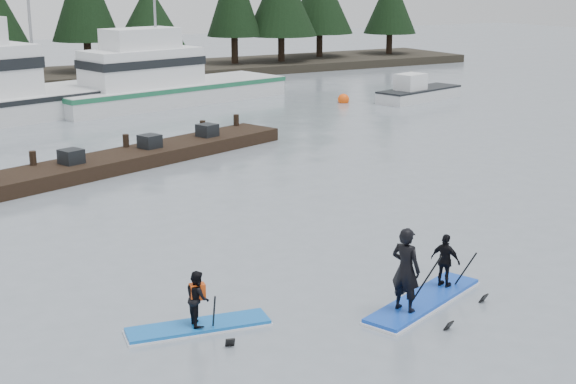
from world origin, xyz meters
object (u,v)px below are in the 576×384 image
paddleboard_solo (198,310)px  paddleboard_duo (421,278)px  floating_dock (119,161)px  fishing_boat_medium (163,93)px

paddleboard_solo → paddleboard_duo: bearing=-5.9°
floating_dock → paddleboard_duo: (1.50, -15.59, 0.38)m
fishing_boat_medium → paddleboard_solo: (-10.13, -28.04, -0.18)m
paddleboard_duo → fishing_boat_medium: bearing=58.4°
paddleboard_solo → paddleboard_duo: paddleboard_duo is taller
fishing_boat_medium → paddleboard_solo: bearing=-123.2°
fishing_boat_medium → paddleboard_solo: fishing_boat_medium is taller
floating_dock → paddleboard_duo: size_ratio=4.30×
fishing_boat_medium → paddleboard_duo: size_ratio=4.03×
paddleboard_duo → paddleboard_solo: bearing=143.7°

